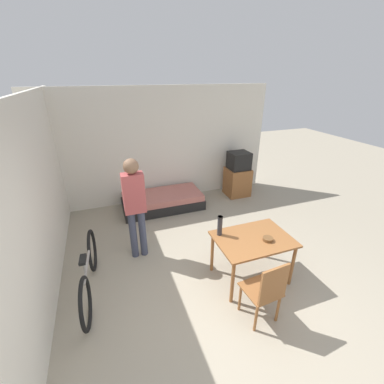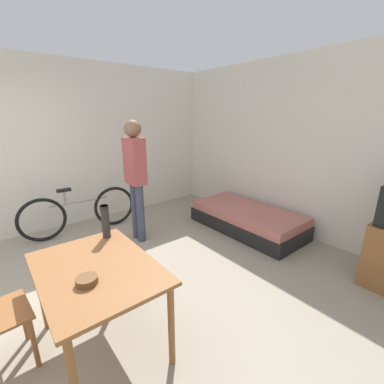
{
  "view_description": "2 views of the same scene",
  "coord_description": "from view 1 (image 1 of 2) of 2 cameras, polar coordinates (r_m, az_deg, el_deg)",
  "views": [
    {
      "loc": [
        -1.34,
        -1.96,
        2.94
      ],
      "look_at": [
        0.07,
        1.95,
        1.0
      ],
      "focal_mm": 24.0,
      "sensor_mm": 36.0,
      "label": 1
    },
    {
      "loc": [
        2.35,
        0.17,
        1.84
      ],
      "look_at": [
        -0.03,
        2.1,
        0.91
      ],
      "focal_mm": 24.0,
      "sensor_mm": 36.0,
      "label": 2
    }
  ],
  "objects": [
    {
      "name": "ground_plane",
      "position": [
        3.78,
        10.07,
        -26.58
      ],
      "size": [
        20.0,
        20.0,
        0.0
      ],
      "primitive_type": "plane",
      "color": "#9E937F"
    },
    {
      "name": "wall_back",
      "position": [
        6.24,
        -6.89,
        10.09
      ],
      "size": [
        5.47,
        0.06,
        2.7
      ],
      "color": "silver",
      "rests_on": "ground_plane"
    },
    {
      "name": "wall_left",
      "position": [
        4.32,
        -30.57,
        -0.26
      ],
      "size": [
        0.06,
        4.89,
        2.7
      ],
      "color": "silver",
      "rests_on": "ground_plane"
    },
    {
      "name": "daybed",
      "position": [
        6.11,
        -6.51,
        -1.98
      ],
      "size": [
        1.85,
        0.89,
        0.37
      ],
      "color": "black",
      "rests_on": "ground_plane"
    },
    {
      "name": "tv",
      "position": [
        6.72,
        10.13,
        3.66
      ],
      "size": [
        0.57,
        0.53,
        1.15
      ],
      "color": "brown",
      "rests_on": "ground_plane"
    },
    {
      "name": "dining_table",
      "position": [
        3.98,
        13.35,
        -11.03
      ],
      "size": [
        1.11,
        0.8,
        0.73
      ],
      "color": "brown",
      "rests_on": "ground_plane"
    },
    {
      "name": "wooden_chair",
      "position": [
        3.47,
        16.21,
        -20.18
      ],
      "size": [
        0.46,
        0.46,
        0.96
      ],
      "color": "brown",
      "rests_on": "ground_plane"
    },
    {
      "name": "bicycle",
      "position": [
        4.1,
        -21.89,
        -16.34
      ],
      "size": [
        0.19,
        1.76,
        0.76
      ],
      "color": "black",
      "rests_on": "ground_plane"
    },
    {
      "name": "person_standing",
      "position": [
        4.23,
        -12.63,
        -2.21
      ],
      "size": [
        0.34,
        0.24,
        1.78
      ],
      "color": "#3D4256",
      "rests_on": "ground_plane"
    },
    {
      "name": "thermos_flask",
      "position": [
        3.83,
        6.22,
        -7.28
      ],
      "size": [
        0.08,
        0.08,
        0.31
      ],
      "color": "#2D2D33",
      "rests_on": "dining_table"
    },
    {
      "name": "mate_bowl",
      "position": [
        3.92,
        16.5,
        -9.99
      ],
      "size": [
        0.15,
        0.15,
        0.05
      ],
      "color": "brown",
      "rests_on": "dining_table"
    }
  ]
}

